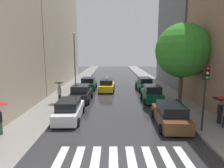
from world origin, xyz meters
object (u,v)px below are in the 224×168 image
Objects in this scene: parked_car_left_third at (87,84)px; parked_car_left_nearest at (68,110)px; taxi_midroad at (106,85)px; traffic_light_right_corner at (204,84)px; parked_car_right_second at (151,94)px; pedestrian_by_kerb at (219,104)px; parked_car_right_third at (143,84)px; parked_car_right_nearest at (169,115)px; parked_car_left_second at (80,94)px; pedestrian_far_side at (58,89)px; lamp_post_left at (74,58)px; street_tree_right at (182,51)px.

parked_car_left_nearest is at bearing -179.73° from parked_car_left_third.
taxi_midroad is 1.05× the size of traffic_light_right_corner.
parked_car_left_nearest is 1.13× the size of parked_car_right_second.
parked_car_right_third is at bearing -14.51° from pedestrian_by_kerb.
taxi_midroad is 14.91m from pedestrian_by_kerb.
parked_car_left_third is at bearing 31.69° from parked_car_right_nearest.
parked_car_left_nearest is 7.70m from parked_car_right_nearest.
parked_car_right_second is at bearing -89.32° from parked_car_left_second.
parked_car_left_third is 8.20m from pedestrian_far_side.
parked_car_right_third is at bearing 67.65° from pedestrian_far_side.
parked_car_right_second reaches higher than parked_car_right_third.
lamp_post_left is (-11.00, 13.94, 1.21)m from traffic_light_right_corner.
parked_car_left_third is 0.99× the size of parked_car_right_second.
traffic_light_right_corner is (1.69, -7.99, 2.46)m from parked_car_right_second.
parked_car_left_second is (0.05, 5.56, 0.07)m from parked_car_left_nearest.
parked_car_left_second is 12.56m from traffic_light_right_corner.
lamp_post_left reaches higher than pedestrian_by_kerb.
traffic_light_right_corner reaches higher than parked_car_right_nearest.
parked_car_left_second is at bearing 126.33° from parked_car_right_third.
taxi_midroad is at bearing 86.06° from pedestrian_far_side.
parked_car_right_nearest is 11.05m from pedestrian_far_side.
street_tree_right is 13.93m from lamp_post_left.
parked_car_left_nearest is 1.07× the size of traffic_light_right_corner.
pedestrian_far_side is (-4.58, -6.67, 0.89)m from taxi_midroad.
parked_car_left_second is 11.20m from street_tree_right.
lamp_post_left is (-1.68, -0.80, 3.71)m from parked_car_left_third.
parked_car_left_nearest is at bearing 54.93° from pedestrian_by_kerb.
parked_car_left_second is at bearing -73.79° from lamp_post_left.
street_tree_right is (12.10, -0.18, 3.74)m from pedestrian_far_side.
taxi_midroad reaches higher than parked_car_left_nearest.
parked_car_right_nearest is 0.61× the size of street_tree_right.
pedestrian_far_side is 7.67m from lamp_post_left.
taxi_midroad is at bearing 116.34° from traffic_light_right_corner.
taxi_midroad is at bearing 43.37° from parked_car_right_second.
parked_car_left_nearest is 0.60× the size of lamp_post_left.
parked_car_right_second is 0.90× the size of taxi_midroad.
lamp_post_left reaches higher than parked_car_right_second.
taxi_midroad is (2.62, 5.41, -0.07)m from parked_car_left_second.
lamp_post_left is (-9.31, 5.94, 3.67)m from parked_car_right_second.
taxi_midroad is 8.15m from pedestrian_far_side.
taxi_midroad is 2.14× the size of pedestrian_far_side.
parked_car_right_second is (7.63, -6.74, 0.04)m from parked_car_left_third.
lamp_post_left is at bearing 7.30° from parked_car_left_nearest.
lamp_post_left reaches higher than traffic_light_right_corner.
parked_car_right_second is (7.65, 5.48, 0.06)m from parked_car_left_nearest.
pedestrian_far_side is (-9.58, -1.18, 0.83)m from parked_car_right_second.
parked_car_left_second is 6.65m from parked_car_left_third.
parked_car_left_third is at bearing 122.32° from traffic_light_right_corner.
traffic_light_right_corner is (9.34, -2.51, 2.52)m from parked_car_left_nearest.
parked_car_right_nearest is 6.72m from parked_car_right_second.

